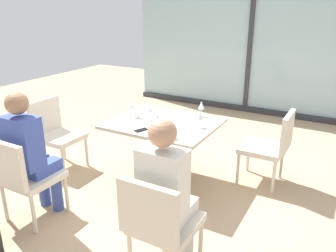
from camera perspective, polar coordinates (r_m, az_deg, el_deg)
name	(u,v)px	position (r m, az deg, el deg)	size (l,w,h in m)	color
ground_plane	(164,180)	(4.05, -0.70, -9.12)	(12.00, 12.00, 0.00)	tan
window_wall_backdrop	(250,48)	(6.55, 13.70, 12.74)	(4.68, 0.10, 2.70)	#96B7BC
dining_table_main	(164,137)	(3.81, -0.74, -1.95)	(1.16, 0.95, 0.73)	#BCB29E
chair_front_left	(23,175)	(3.38, -23.28, -7.55)	(0.46, 0.50, 0.87)	beige
chair_front_right	(159,222)	(2.51, -1.47, -15.83)	(0.46, 0.50, 0.87)	beige
chair_side_end	(55,130)	(4.39, -18.54, -0.70)	(0.50, 0.46, 0.87)	beige
chair_far_right	(271,144)	(3.93, 17.07, -2.91)	(0.50, 0.46, 0.87)	beige
person_front_left	(30,150)	(3.36, -22.30, -3.77)	(0.34, 0.39, 1.26)	#384C9E
person_front_right	(167,190)	(2.48, -0.20, -10.72)	(0.34, 0.39, 1.26)	silver
wine_glass_0	(201,106)	(3.91, 5.66, 3.46)	(0.07, 0.07, 0.18)	silver
wine_glass_1	(150,109)	(3.76, -3.08, 2.87)	(0.07, 0.07, 0.18)	silver
wine_glass_2	(157,118)	(3.45, -1.79, 1.29)	(0.07, 0.07, 0.18)	silver
wine_glass_3	(131,104)	(3.99, -6.19, 3.78)	(0.07, 0.07, 0.18)	silver
wine_glass_4	(170,125)	(3.26, 0.32, 0.17)	(0.07, 0.07, 0.18)	silver
wine_glass_5	(200,116)	(3.55, 5.38, 1.77)	(0.07, 0.07, 0.18)	silver
coffee_cup	(136,114)	(3.89, -5.39, 2.05)	(0.08, 0.08, 0.09)	white
cell_phone_on_table	(141,130)	(3.50, -4.57, -0.68)	(0.07, 0.14, 0.01)	black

